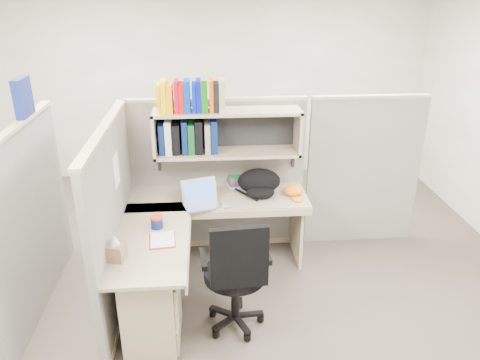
{
  "coord_description": "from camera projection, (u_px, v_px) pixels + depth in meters",
  "views": [
    {
      "loc": [
        -0.1,
        -3.58,
        2.68
      ],
      "look_at": [
        0.19,
        0.25,
        1.03
      ],
      "focal_mm": 35.0,
      "sensor_mm": 36.0,
      "label": 1
    }
  ],
  "objects": [
    {
      "name": "ground",
      "position": [
        222.0,
        293.0,
        4.34
      ],
      "size": [
        6.0,
        6.0,
        0.0
      ],
      "primitive_type": "plane",
      "color": "#363029",
      "rests_on": "ground"
    },
    {
      "name": "room_shell",
      "position": [
        219.0,
        125.0,
        3.71
      ],
      "size": [
        6.0,
        6.0,
        6.0
      ],
      "color": "#AEAB9D",
      "rests_on": "ground"
    },
    {
      "name": "cubicle",
      "position": [
        179.0,
        186.0,
        4.38
      ],
      "size": [
        3.79,
        1.84,
        1.95
      ],
      "color": "#5F5F5A",
      "rests_on": "ground"
    },
    {
      "name": "desk",
      "position": [
        173.0,
        273.0,
        3.88
      ],
      "size": [
        1.74,
        1.75,
        0.73
      ],
      "color": "gray",
      "rests_on": "ground"
    },
    {
      "name": "laptop",
      "position": [
        203.0,
        195.0,
        4.33
      ],
      "size": [
        0.42,
        0.42,
        0.24
      ],
      "primitive_type": null,
      "rotation": [
        0.0,
        0.0,
        0.29
      ],
      "color": "silver",
      "rests_on": "desk"
    },
    {
      "name": "backpack",
      "position": [
        260.0,
        183.0,
        4.56
      ],
      "size": [
        0.5,
        0.44,
        0.25
      ],
      "primitive_type": null,
      "rotation": [
        0.0,
        0.0,
        0.3
      ],
      "color": "black",
      "rests_on": "desk"
    },
    {
      "name": "orange_cap",
      "position": [
        293.0,
        190.0,
        4.59
      ],
      "size": [
        0.22,
        0.25,
        0.1
      ],
      "primitive_type": null,
      "rotation": [
        0.0,
        0.0,
        0.23
      ],
      "color": "orange",
      "rests_on": "desk"
    },
    {
      "name": "snack_canister",
      "position": [
        157.0,
        222.0,
        3.98
      ],
      "size": [
        0.11,
        0.11,
        0.11
      ],
      "color": "#0E1A52",
      "rests_on": "desk"
    },
    {
      "name": "tissue_box",
      "position": [
        116.0,
        247.0,
        3.5
      ],
      "size": [
        0.16,
        0.16,
        0.21
      ],
      "primitive_type": null,
      "rotation": [
        0.0,
        0.0,
        -0.23
      ],
      "color": "#876D4C",
      "rests_on": "desk"
    },
    {
      "name": "mouse",
      "position": [
        226.0,
        206.0,
        4.34
      ],
      "size": [
        0.08,
        0.06,
        0.03
      ],
      "primitive_type": "ellipsoid",
      "rotation": [
        0.0,
        0.0,
        -0.07
      ],
      "color": "#808FB6",
      "rests_on": "desk"
    },
    {
      "name": "paper_cup",
      "position": [
        213.0,
        187.0,
        4.66
      ],
      "size": [
        0.08,
        0.08,
        0.11
      ],
      "primitive_type": "cylinder",
      "rotation": [
        0.0,
        0.0,
        0.09
      ],
      "color": "white",
      "rests_on": "desk"
    },
    {
      "name": "book_stack",
      "position": [
        235.0,
        181.0,
        4.81
      ],
      "size": [
        0.19,
        0.23,
        0.1
      ],
      "primitive_type": null,
      "rotation": [
        0.0,
        0.0,
        0.19
      ],
      "color": "gray",
      "rests_on": "desk"
    },
    {
      "name": "loose_paper",
      "position": [
        162.0,
        239.0,
        3.81
      ],
      "size": [
        0.22,
        0.27,
        0.0
      ],
      "primitive_type": null,
      "rotation": [
        0.0,
        0.0,
        0.1
      ],
      "color": "silver",
      "rests_on": "desk"
    },
    {
      "name": "task_chair",
      "position": [
        236.0,
        291.0,
        3.76
      ],
      "size": [
        0.57,
        0.52,
        1.06
      ],
      "color": "black",
      "rests_on": "ground"
    }
  ]
}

